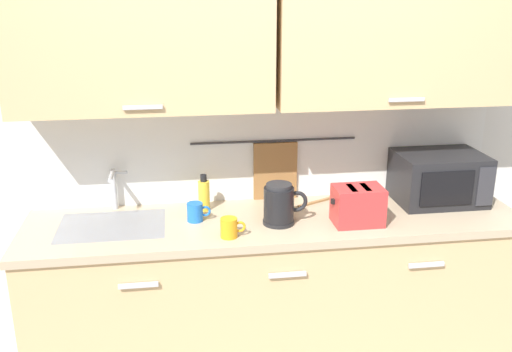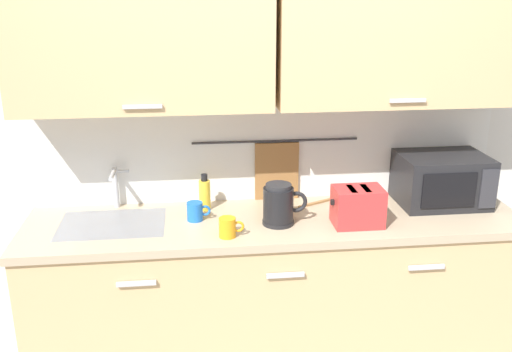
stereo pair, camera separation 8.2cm
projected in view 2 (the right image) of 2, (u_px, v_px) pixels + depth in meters
The scene contains 10 objects.
counter_unit at pixel (273, 295), 3.08m from camera, with size 2.53×0.64×0.90m.
back_wall_assembly at pixel (271, 89), 2.96m from camera, with size 3.70×0.41×2.50m.
sink_faucet at pixel (115, 183), 3.01m from camera, with size 0.09×0.17×0.22m.
microwave at pixel (442, 180), 3.09m from camera, with size 0.46×0.35×0.27m.
electric_kettle at pixel (279, 205), 2.84m from camera, with size 0.23×0.16×0.21m.
dish_soap_bottle at pixel (205, 194), 3.02m from camera, with size 0.06×0.06×0.20m.
mug_near_sink at pixel (228, 227), 2.70m from camera, with size 0.12×0.08×0.09m.
toaster at pixel (358, 206), 2.83m from camera, with size 0.26×0.17×0.19m.
mug_by_kettle at pixel (195, 211), 2.89m from camera, with size 0.12×0.08×0.09m.
wooden_spoon at pixel (324, 201), 3.15m from camera, with size 0.26×0.15×0.01m.
Camera 2 is at (-0.41, -2.39, 2.03)m, focal length 40.41 mm.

